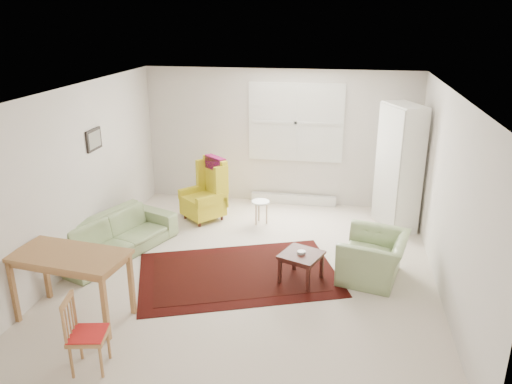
% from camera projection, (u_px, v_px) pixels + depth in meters
% --- Properties ---
extents(room, '(5.04, 5.54, 2.51)m').
position_uv_depth(room, '(256.00, 180.00, 6.84)').
color(room, beige).
rests_on(room, ground).
extents(rug, '(3.12, 2.56, 0.03)m').
position_uv_depth(rug, '(238.00, 273.00, 6.91)').
color(rug, black).
rests_on(rug, ground).
extents(sofa, '(1.42, 2.10, 0.79)m').
position_uv_depth(sofa, '(115.00, 229.00, 7.41)').
color(sofa, '#8BA26C').
rests_on(sofa, ground).
extents(armchair, '(1.03, 1.12, 0.74)m').
position_uv_depth(armchair, '(374.00, 253.00, 6.71)').
color(armchair, '#8BA26C').
rests_on(armchair, ground).
extents(wingback_chair, '(0.91, 0.92, 1.09)m').
position_uv_depth(wingback_chair, '(202.00, 190.00, 8.59)').
color(wingback_chair, yellow).
rests_on(wingback_chair, ground).
extents(coffee_table, '(0.65, 0.65, 0.41)m').
position_uv_depth(coffee_table, '(301.00, 267.00, 6.69)').
color(coffee_table, '#3A1612').
rests_on(coffee_table, ground).
extents(stool, '(0.33, 0.33, 0.41)m').
position_uv_depth(stool, '(261.00, 212.00, 8.54)').
color(stool, white).
rests_on(stool, ground).
extents(cabinet, '(0.73, 0.93, 2.07)m').
position_uv_depth(cabinet, '(399.00, 167.00, 8.17)').
color(cabinet, white).
rests_on(cabinet, ground).
extents(desk, '(1.39, 0.81, 0.83)m').
position_uv_depth(desk, '(73.00, 286.00, 5.81)').
color(desk, '#AA7744').
rests_on(desk, ground).
extents(desk_chair, '(0.42, 0.42, 0.82)m').
position_uv_depth(desk_chair, '(88.00, 334.00, 4.96)').
color(desk_chair, '#AA7744').
rests_on(desk_chair, ground).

